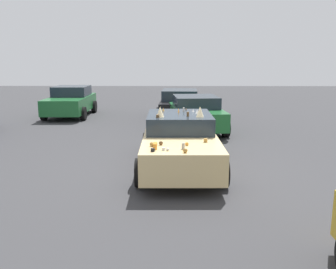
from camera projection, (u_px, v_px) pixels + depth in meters
ground_plane at (179, 168)px, 9.61m from camera, size 60.00×60.00×0.00m
art_car_decorated at (179, 141)px, 9.53m from camera, size 4.61×2.11×1.66m
parked_sedan_row_back_center at (71, 101)px, 18.29m from camera, size 4.18×2.10×1.47m
parked_sedan_far_left at (180, 104)px, 17.61m from camera, size 4.18×2.16×1.38m
parked_sedan_behind_right at (196, 113)px, 14.46m from camera, size 4.06×2.34×1.38m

